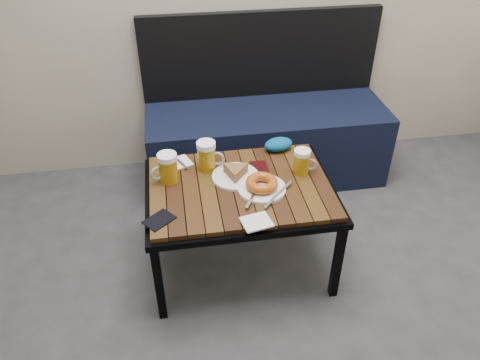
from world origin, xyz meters
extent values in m
cube|color=black|center=(0.18, 1.74, 0.23)|extent=(1.40, 0.50, 0.45)
cube|color=black|center=(0.18, 1.97, 0.70)|extent=(1.40, 0.05, 0.50)
cube|color=black|center=(-0.48, 0.75, 0.21)|extent=(0.03, 0.03, 0.42)
cube|color=black|center=(0.30, 0.75, 0.21)|extent=(0.04, 0.03, 0.42)
cube|color=black|center=(-0.48, 1.31, 0.21)|extent=(0.03, 0.04, 0.42)
cube|color=black|center=(0.30, 1.31, 0.21)|extent=(0.04, 0.04, 0.42)
cube|color=black|center=(-0.09, 1.03, 0.43)|extent=(0.84, 0.62, 0.03)
cube|color=#311C0B|center=(-0.09, 1.03, 0.46)|extent=(0.80, 0.58, 0.02)
cylinder|color=#9B710C|center=(-0.40, 1.11, 0.53)|extent=(0.11, 0.11, 0.11)
cylinder|color=white|center=(-0.40, 1.11, 0.60)|extent=(0.09, 0.09, 0.03)
torus|color=#8C999E|center=(-0.45, 1.09, 0.53)|extent=(0.07, 0.03, 0.07)
cylinder|color=#9B710C|center=(-0.23, 1.18, 0.53)|extent=(0.10, 0.10, 0.11)
cylinder|color=white|center=(-0.23, 1.18, 0.60)|extent=(0.09, 0.09, 0.03)
torus|color=#8C999E|center=(-0.18, 1.17, 0.53)|extent=(0.07, 0.03, 0.07)
cylinder|color=#9B710C|center=(0.20, 1.08, 0.52)|extent=(0.09, 0.09, 0.10)
cylinder|color=white|center=(0.20, 1.08, 0.58)|extent=(0.07, 0.07, 0.02)
torus|color=#8C999E|center=(0.24, 1.06, 0.52)|extent=(0.06, 0.03, 0.06)
cylinder|color=white|center=(-0.11, 1.08, 0.48)|extent=(0.21, 0.21, 0.01)
cylinder|color=white|center=(-0.01, 0.98, 0.48)|extent=(0.21, 0.21, 0.01)
torus|color=#7E330B|center=(-0.01, 0.98, 0.51)|extent=(0.14, 0.14, 0.04)
cube|color=#A5A8AD|center=(0.05, 0.92, 0.49)|extent=(0.16, 0.17, 0.00)
cube|color=#A5A8AD|center=(-0.06, 0.92, 0.49)|extent=(0.09, 0.15, 0.00)
cube|color=white|center=(-0.35, 1.24, 0.48)|extent=(0.13, 0.13, 0.01)
cube|color=#A5A8AD|center=(-0.35, 1.24, 0.48)|extent=(0.07, 0.13, 0.00)
cube|color=white|center=(-0.07, 0.77, 0.48)|extent=(0.13, 0.12, 0.01)
cube|color=black|center=(-0.45, 0.84, 0.47)|extent=(0.14, 0.14, 0.01)
cube|color=black|center=(0.02, 1.14, 0.47)|extent=(0.08, 0.11, 0.01)
ellipsoid|color=navy|center=(0.14, 1.29, 0.50)|extent=(0.16, 0.12, 0.06)
camera|label=1|loc=(-0.36, -0.62, 1.71)|focal=35.00mm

